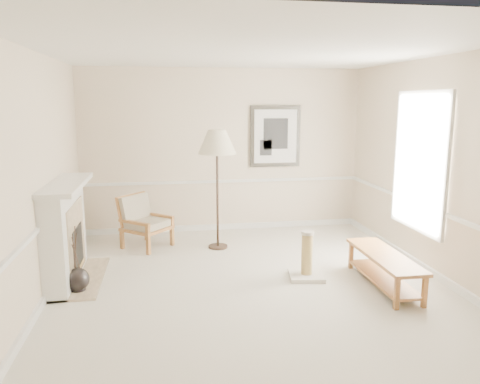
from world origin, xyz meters
name	(u,v)px	position (x,y,z in m)	size (l,w,h in m)	color
ground	(251,286)	(0.00, 0.00, 0.00)	(5.50, 5.50, 0.00)	silver
room	(262,139)	(0.14, 0.08, 1.87)	(5.04, 5.54, 2.92)	beige
fireplace	(66,233)	(-2.34, 0.60, 0.64)	(0.64, 1.64, 1.31)	white
floor_vase	(77,280)	(-2.15, 0.14, 0.16)	(0.29, 0.29, 0.85)	black
armchair	(142,219)	(-1.43, 1.93, 0.45)	(0.93, 0.92, 0.85)	olive
floor_lamp	(217,145)	(-0.23, 1.66, 1.65)	(0.76, 0.76, 1.89)	black
bench	(384,265)	(1.67, -0.27, 0.28)	(0.46, 1.48, 0.42)	olive
scratching_post	(307,263)	(0.78, 0.16, 0.20)	(0.52, 0.52, 0.65)	white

